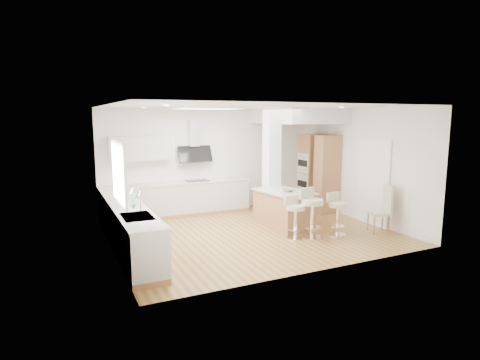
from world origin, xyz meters
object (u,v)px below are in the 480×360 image
bar_stool_b (311,210)px  dining_chair (383,207)px  bar_stool_a (295,215)px  bar_stool_c (337,212)px  peninsula (284,208)px

bar_stool_b → dining_chair: size_ratio=0.97×
bar_stool_a → bar_stool_c: bearing=-21.4°
peninsula → bar_stool_c: 1.32m
bar_stool_a → bar_stool_c: (0.96, -0.20, 0.01)m
bar_stool_a → dining_chair: dining_chair is taller
bar_stool_b → dining_chair: dining_chair is taller
bar_stool_c → dining_chair: (1.06, -0.29, 0.06)m
peninsula → bar_stool_a: 1.00m
bar_stool_b → dining_chair: (1.68, -0.37, -0.01)m
bar_stool_c → dining_chair: bearing=-22.2°
bar_stool_b → bar_stool_c: size_ratio=1.15×
peninsula → dining_chair: dining_chair is taller
peninsula → dining_chair: bearing=-47.2°
dining_chair → bar_stool_b: bearing=-172.6°
bar_stool_b → bar_stool_c: 0.63m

